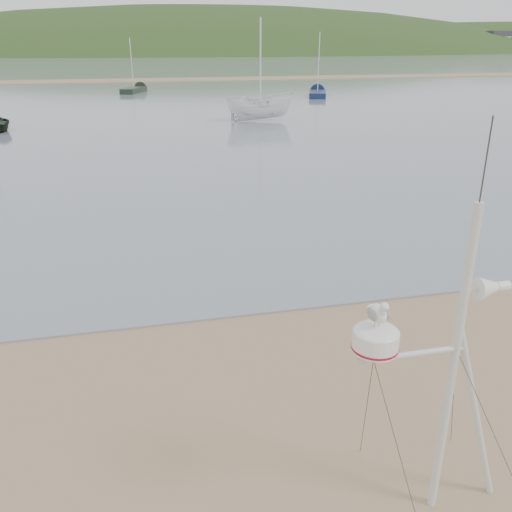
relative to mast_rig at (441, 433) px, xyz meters
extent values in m
plane|color=#8B6F50|center=(-3.84, 1.07, -1.08)|extent=(560.00, 560.00, 0.00)
cube|color=slate|center=(-3.84, 133.07, -1.06)|extent=(560.00, 256.00, 0.04)
cube|color=#8B6F50|center=(-3.84, 71.07, -1.01)|extent=(560.00, 7.00, 0.07)
ellipsoid|color=#203716|center=(36.16, 236.07, -23.08)|extent=(400.00, 180.00, 80.00)
ellipsoid|color=#203716|center=(176.16, 236.07, -16.48)|extent=(300.00, 135.00, 56.00)
cube|color=silver|center=(-39.84, 197.07, 2.92)|extent=(8.40, 6.30, 8.00)
cube|color=silver|center=(-13.84, 197.07, 2.92)|extent=(8.40, 6.30, 8.00)
cube|color=silver|center=(12.16, 197.07, 2.92)|extent=(8.40, 6.30, 8.00)
cube|color=silver|center=(38.16, 197.07, 2.92)|extent=(8.40, 6.30, 8.00)
cube|color=silver|center=(64.16, 197.07, 2.92)|extent=(8.40, 6.30, 8.00)
cube|color=silver|center=(90.16, 197.07, 2.92)|extent=(8.40, 6.30, 8.00)
cube|color=silver|center=(116.16, 197.07, 2.92)|extent=(8.40, 6.30, 8.00)
cube|color=silver|center=(142.16, 197.07, 2.92)|extent=(8.40, 6.30, 8.00)
cylinder|color=silver|center=(0.05, 0.05, 0.76)|extent=(0.09, 0.09, 3.68)
cylinder|color=silver|center=(0.45, 0.05, 0.12)|extent=(0.85, 0.07, 2.42)
cylinder|color=silver|center=(-0.45, 0.05, 1.04)|extent=(1.20, 0.06, 0.06)
cylinder|color=#2D382D|center=(0.05, 0.05, 2.97)|extent=(0.01, 0.01, 0.83)
cube|color=silver|center=(-0.87, 0.05, 1.11)|extent=(0.15, 0.15, 0.08)
cylinder|color=white|center=(-0.87, 0.05, 1.25)|extent=(0.46, 0.46, 0.20)
cylinder|color=#A70B22|center=(-0.87, 0.05, 1.18)|extent=(0.47, 0.47, 0.02)
ellipsoid|color=white|center=(-0.87, 0.05, 1.35)|extent=(0.46, 0.46, 0.13)
cone|color=white|center=(0.31, 0.05, 1.70)|extent=(0.24, 0.24, 0.24)
cylinder|color=white|center=(0.48, 0.05, 1.70)|extent=(0.13, 0.10, 0.10)
cube|color=silver|center=(0.15, 0.05, 1.70)|extent=(0.18, 0.04, 0.04)
cylinder|color=tan|center=(-0.89, 0.05, 1.45)|extent=(0.01, 0.01, 0.06)
cylinder|color=tan|center=(-0.84, 0.05, 1.45)|extent=(0.01, 0.01, 0.06)
ellipsoid|color=white|center=(-0.87, 0.05, 1.55)|extent=(0.16, 0.25, 0.18)
ellipsoid|color=gray|center=(-0.93, 0.04, 1.56)|extent=(0.05, 0.20, 0.12)
ellipsoid|color=gray|center=(-0.80, 0.04, 1.56)|extent=(0.05, 0.20, 0.12)
cone|color=white|center=(-0.87, 0.17, 1.53)|extent=(0.08, 0.07, 0.08)
ellipsoid|color=white|center=(-0.87, -0.05, 1.63)|extent=(0.07, 0.07, 0.11)
sphere|color=white|center=(-0.87, -0.07, 1.68)|extent=(0.09, 0.09, 0.09)
cone|color=gold|center=(-0.87, -0.12, 1.68)|extent=(0.02, 0.05, 0.02)
imported|color=white|center=(5.63, 31.35, 1.24)|extent=(1.81, 1.76, 4.55)
cube|color=black|center=(-1.98, 53.90, -0.79)|extent=(2.82, 4.42, 0.50)
cone|color=black|center=(-0.98, 56.41, -0.79)|extent=(1.80, 1.87, 1.35)
cylinder|color=silver|center=(-1.98, 53.90, 1.78)|extent=(0.08, 0.08, 4.65)
cube|color=#132045|center=(14.64, 45.69, -0.79)|extent=(2.94, 4.90, 0.50)
cone|color=#132045|center=(15.62, 48.51, -0.79)|extent=(1.95, 2.03, 1.49)
cylinder|color=silver|center=(14.64, 45.69, 2.03)|extent=(0.08, 0.08, 5.13)
camera|label=1|loc=(-3.07, -4.18, 4.00)|focal=38.00mm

